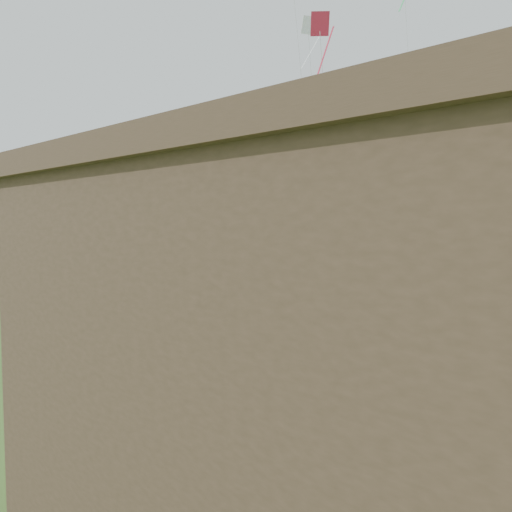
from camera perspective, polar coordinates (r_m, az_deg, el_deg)
The scene contains 8 objects.
ground at distance 18.15m, azimuth -17.29°, elevation -16.51°, with size 160.00×160.00×0.00m, color #32531C.
sand_beach at distance 35.07m, azimuth 14.27°, elevation -6.80°, with size 72.00×20.00×0.02m, color tan.
ocean at distance 77.04m, azimuth 27.96°, elevation -1.60°, with size 160.00×68.00×0.02m, color slate.
chainlink_fence at distance 21.74m, azimuth -3.82°, elevation -11.50°, with size 36.20×0.20×1.25m, color #4C382A, non-canonical shape.
picnic_table at distance 15.46m, azimuth 2.86°, elevation -18.32°, with size 1.94×1.47×0.82m, color brown, non-canonical shape.
octopus_kite at distance 29.72m, azimuth 13.19°, elevation 10.03°, with size 3.82×2.70×7.87m, color red, non-canonical shape.
kite_white at distance 35.43m, azimuth 6.54°, elevation 25.37°, with size 1.15×0.70×3.00m, color white, non-canonical shape.
kite_red at distance 28.32m, azimuth 7.98°, elevation 25.26°, with size 1.25×0.70×2.92m, color red, non-canonical shape.
Camera 1 is at (14.22, -9.47, 6.12)m, focal length 32.00 mm.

